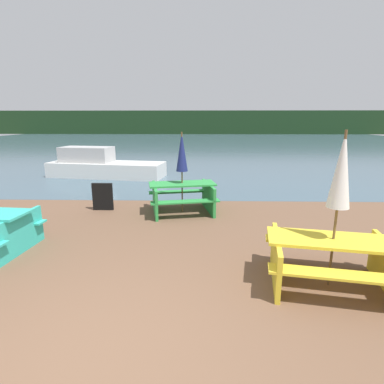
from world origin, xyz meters
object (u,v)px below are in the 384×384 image
at_px(picnic_table_yellow, 331,257).
at_px(boat, 102,166).
at_px(umbrella_white, 342,171).
at_px(umbrella_navy, 182,152).
at_px(signboard, 103,197).
at_px(picnic_table_green, 182,195).

xyz_separation_m(picnic_table_yellow, boat, (-6.20, 8.71, 0.01)).
bearing_deg(umbrella_white, boat, 125.43).
height_order(umbrella_navy, umbrella_white, umbrella_white).
distance_m(boat, signboard, 5.23).
xyz_separation_m(picnic_table_green, boat, (-3.79, 5.12, -0.01)).
bearing_deg(signboard, boat, 107.86).
distance_m(picnic_table_green, boat, 6.37).
xyz_separation_m(umbrella_navy, boat, (-3.79, 5.12, -1.13)).
relative_size(picnic_table_yellow, picnic_table_green, 1.05).
relative_size(picnic_table_green, umbrella_white, 0.86).
bearing_deg(signboard, umbrella_navy, -3.64).
bearing_deg(boat, signboard, -63.28).
bearing_deg(picnic_table_green, boat, 126.51).
distance_m(picnic_table_yellow, umbrella_navy, 4.47).
bearing_deg(boat, umbrella_white, -45.72).
bearing_deg(picnic_table_yellow, umbrella_white, 45.00).
bearing_deg(umbrella_white, picnic_table_yellow, -135.00).
relative_size(umbrella_white, boat, 0.45).
relative_size(picnic_table_yellow, signboard, 2.75).
bearing_deg(picnic_table_green, picnic_table_yellow, -56.16).
bearing_deg(picnic_table_yellow, signboard, 140.91).
height_order(umbrella_navy, signboard, umbrella_navy).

